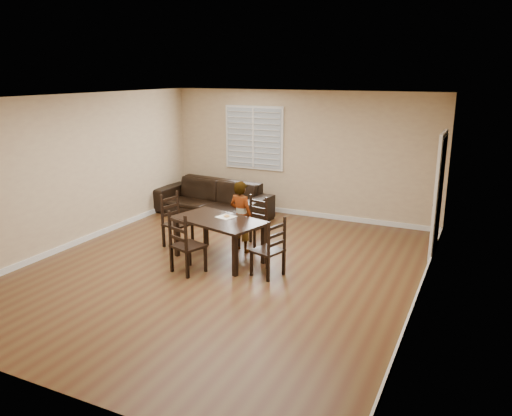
% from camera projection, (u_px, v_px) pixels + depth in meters
% --- Properties ---
extents(ground, '(7.00, 7.00, 0.00)m').
position_uv_depth(ground, '(223.00, 269.00, 8.02)').
color(ground, brown).
rests_on(ground, ground).
extents(room, '(6.04, 7.04, 2.72)m').
position_uv_depth(room, '(228.00, 156.00, 7.68)').
color(room, '#CFB88C').
rests_on(room, ground).
extents(dining_table, '(1.69, 1.22, 0.71)m').
position_uv_depth(dining_table, '(219.00, 224.00, 8.26)').
color(dining_table, black).
rests_on(dining_table, ground).
extents(chair_near, '(0.49, 0.46, 0.91)m').
position_uv_depth(chair_near, '(256.00, 223.00, 9.03)').
color(chair_near, black).
rests_on(chair_near, ground).
extents(chair_far, '(0.56, 0.54, 1.00)m').
position_uv_depth(chair_far, '(182.00, 246.00, 7.71)').
color(chair_far, black).
rests_on(chair_far, ground).
extents(chair_left, '(0.49, 0.51, 0.97)m').
position_uv_depth(chair_left, '(173.00, 222.00, 9.03)').
color(chair_left, black).
rests_on(chair_left, ground).
extents(chair_right, '(0.51, 0.52, 0.94)m').
position_uv_depth(chair_right, '(273.00, 251.00, 7.58)').
color(chair_right, black).
rests_on(chair_right, ground).
extents(child, '(0.51, 0.39, 1.26)m').
position_uv_depth(child, '(241.00, 217.00, 8.66)').
color(child, gray).
rests_on(child, ground).
extents(napkin, '(0.33, 0.33, 0.00)m').
position_uv_depth(napkin, '(226.00, 217.00, 8.36)').
color(napkin, silver).
rests_on(napkin, dining_table).
extents(donut, '(0.10, 0.10, 0.04)m').
position_uv_depth(donut, '(227.00, 216.00, 8.34)').
color(donut, '#D6954D').
rests_on(donut, napkin).
extents(sofa, '(2.71, 1.29, 0.77)m').
position_uv_depth(sofa, '(212.00, 199.00, 10.90)').
color(sofa, black).
rests_on(sofa, ground).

